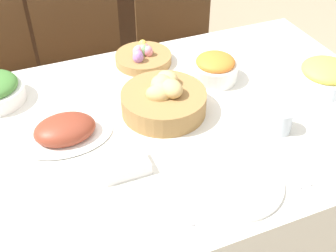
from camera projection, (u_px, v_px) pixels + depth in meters
name	position (u px, v px, depth m)	size (l,w,h in m)	color
dining_table	(155.00, 201.00, 1.57)	(1.65, 0.98, 0.74)	silver
chair_far_right	(181.00, 47.00, 2.24)	(0.44, 0.44, 0.90)	brown
chair_far_center	(87.00, 66.00, 2.09)	(0.42, 0.42, 0.90)	brown
sideboard	(55.00, 6.00, 2.68)	(1.58, 0.44, 0.94)	#3D2616
bread_basket	(164.00, 99.00, 1.36)	(0.28, 0.28, 0.12)	#9E7542
egg_basket	(143.00, 57.00, 1.61)	(0.22, 0.22, 0.08)	#9E7542
ham_platter	(65.00, 131.00, 1.27)	(0.29, 0.20, 0.07)	white
pineapple_bowl	(326.00, 75.00, 1.47)	(0.21, 0.21, 0.09)	silver
carrot_bowl	(215.00, 68.00, 1.50)	(0.16, 0.16, 0.10)	white
dinner_plate	(234.00, 183.00, 1.13)	(0.27, 0.27, 0.01)	white
fork	(181.00, 200.00, 1.09)	(0.01, 0.17, 0.00)	silver
knife	(284.00, 168.00, 1.18)	(0.01, 0.17, 0.00)	silver
spoon	(293.00, 165.00, 1.19)	(0.01, 0.17, 0.00)	silver
drinking_cup	(281.00, 121.00, 1.29)	(0.07, 0.07, 0.07)	silver
butter_dish	(125.00, 166.00, 1.16)	(0.13, 0.08, 0.03)	white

